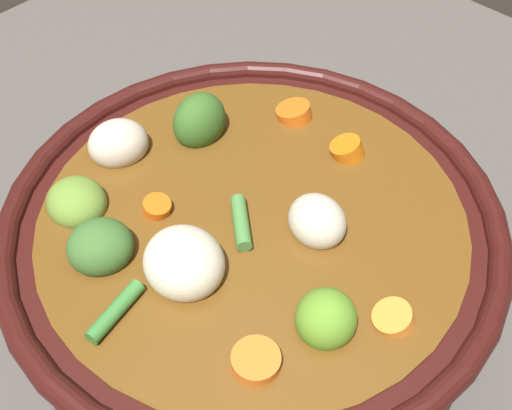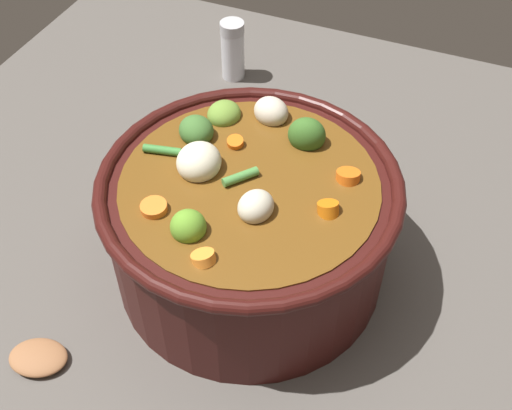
% 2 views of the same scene
% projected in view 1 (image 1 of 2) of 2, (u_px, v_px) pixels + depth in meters
% --- Properties ---
extents(ground_plane, '(1.10, 1.10, 0.00)m').
position_uv_depth(ground_plane, '(253.00, 335.00, 0.54)').
color(ground_plane, '#514C47').
extents(cooking_pot, '(0.33, 0.33, 0.18)m').
position_uv_depth(cooking_pot, '(252.00, 277.00, 0.48)').
color(cooking_pot, '#38110F').
rests_on(cooking_pot, ground_plane).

